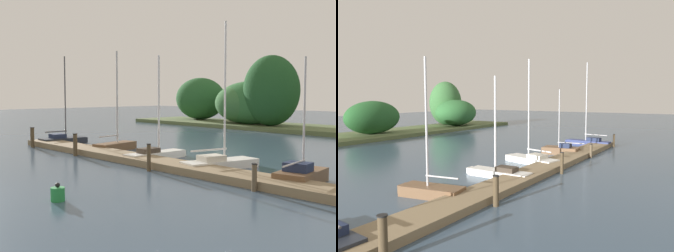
% 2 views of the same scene
% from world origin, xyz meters
% --- Properties ---
extents(dock_pier, '(27.31, 1.80, 0.35)m').
position_xyz_m(dock_pier, '(0.00, 11.61, 0.17)').
color(dock_pier, '#847051').
rests_on(dock_pier, ground).
extents(sailboat_0, '(1.50, 3.49, 6.36)m').
position_xyz_m(sailboat_0, '(-12.54, 12.97, 0.34)').
color(sailboat_0, '#232833').
rests_on(sailboat_0, ground).
extents(sailboat_1, '(1.66, 3.33, 6.42)m').
position_xyz_m(sailboat_1, '(-7.07, 13.78, 0.37)').
color(sailboat_1, brown).
rests_on(sailboat_1, ground).
extents(sailboat_2, '(1.06, 4.14, 5.80)m').
position_xyz_m(sailboat_2, '(-2.33, 13.15, 0.34)').
color(sailboat_2, white).
rests_on(sailboat_2, ground).
extents(sailboat_3, '(2.01, 4.33, 7.21)m').
position_xyz_m(sailboat_3, '(2.21, 13.47, 0.35)').
color(sailboat_3, white).
rests_on(sailboat_3, ground).
extents(sailboat_4, '(1.80, 3.44, 5.21)m').
position_xyz_m(sailboat_4, '(6.82, 13.21, 0.37)').
color(sailboat_4, brown).
rests_on(sailboat_4, ground).
extents(mooring_piling_0, '(0.30, 0.30, 1.39)m').
position_xyz_m(mooring_piling_0, '(-12.11, 10.34, 0.70)').
color(mooring_piling_0, '#4C3D28').
rests_on(mooring_piling_0, ground).
extents(mooring_piling_1, '(0.28, 0.28, 1.33)m').
position_xyz_m(mooring_piling_1, '(-6.53, 10.41, 0.67)').
color(mooring_piling_1, '#4C3D28').
rests_on(mooring_piling_1, ground).
extents(mooring_piling_2, '(0.22, 0.22, 1.32)m').
position_xyz_m(mooring_piling_2, '(0.38, 10.35, 0.67)').
color(mooring_piling_2, '#4C3D28').
rests_on(mooring_piling_2, ground).
extents(mooring_piling_3, '(0.23, 0.23, 1.07)m').
position_xyz_m(mooring_piling_3, '(6.42, 10.55, 0.54)').
color(mooring_piling_3, brown).
rests_on(mooring_piling_3, ground).
extents(channel_buoy_0, '(0.49, 0.49, 0.65)m').
position_xyz_m(channel_buoy_0, '(2.83, 4.24, 0.25)').
color(channel_buoy_0, '#23843D').
rests_on(channel_buoy_0, ground).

